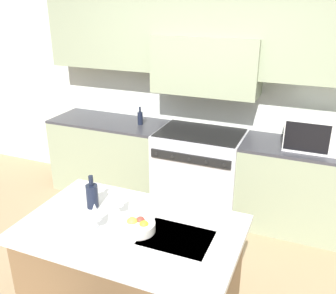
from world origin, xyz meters
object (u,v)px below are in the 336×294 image
range_stove (199,171)px  oil_bottle_on_counter (140,118)px  microwave (313,132)px  wine_glass_near (95,212)px  fruit_bowl (138,226)px  wine_bottle (92,195)px  wine_glass_far (118,199)px

range_stove → oil_bottle_on_counter: 0.92m
microwave → wine_glass_near: bearing=-120.4°
fruit_bowl → range_stove: bearing=96.0°
microwave → oil_bottle_on_counter: size_ratio=2.45×
wine_bottle → oil_bottle_on_counter: bearing=106.3°
wine_glass_far → microwave: bearing=58.0°
wine_glass_near → wine_bottle: bearing=127.2°
wine_bottle → wine_glass_near: size_ratio=1.26×
range_stove → oil_bottle_on_counter: size_ratio=4.49×
range_stove → wine_bottle: wine_bottle is taller
wine_bottle → wine_glass_far: 0.24m
wine_bottle → fruit_bowl: (0.43, -0.14, -0.06)m
wine_glass_far → fruit_bowl: size_ratio=0.88×
range_stove → wine_glass_near: bearing=-91.4°
range_stove → wine_glass_near: size_ratio=4.88×
wine_glass_far → oil_bottle_on_counter: oil_bottle_on_counter is taller
microwave → wine_glass_far: 2.15m
microwave → fruit_bowl: microwave is taller
wine_glass_near → wine_glass_far: 0.21m
microwave → wine_glass_near: 2.35m
wine_glass_near → wine_glass_far: size_ratio=1.00×
wine_glass_far → fruit_bowl: bearing=-28.2°
wine_bottle → oil_bottle_on_counter: size_ratio=1.16×
microwave → range_stove: bearing=-179.1°
range_stove → oil_bottle_on_counter: oil_bottle_on_counter is taller
fruit_bowl → wine_glass_near: bearing=-158.2°
microwave → wine_glass_far: (-1.14, -1.82, -0.03)m
microwave → fruit_bowl: size_ratio=2.35×
wine_bottle → wine_glass_far: bearing=-7.4°
wine_glass_near → wine_glass_far: bearing=76.0°
oil_bottle_on_counter → range_stove: bearing=-2.9°
range_stove → oil_bottle_on_counter: (-0.75, 0.04, 0.53)m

